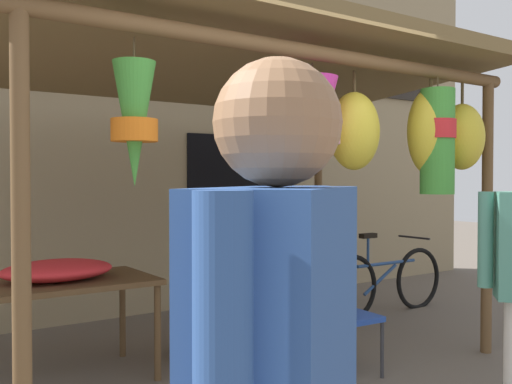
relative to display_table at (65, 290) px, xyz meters
The scene contains 7 objects.
shop_facade 2.53m from the display_table, 62.30° to the left, with size 11.54×0.29×4.48m.
market_stall_canopy 2.16m from the display_table, 17.29° to the right, with size 4.24×2.69×2.59m.
display_table is the anchor object (origin of this frame).
flower_heap_on_table 0.16m from the display_table, behind, with size 0.79×0.55×0.15m.
folding_chair 2.02m from the display_table, 31.46° to the right, with size 0.42×0.42×0.84m.
wicker_basket_by_table 1.20m from the display_table, ahead, with size 0.45×0.45×0.29m, color brown.
parked_bicycle 3.55m from the display_table, ahead, with size 1.75×0.44×0.92m.
Camera 1 is at (-2.11, -3.17, 1.48)m, focal length 40.25 mm.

